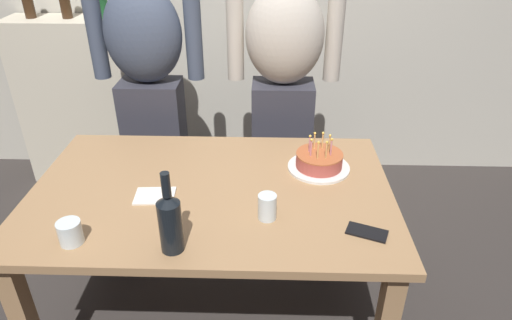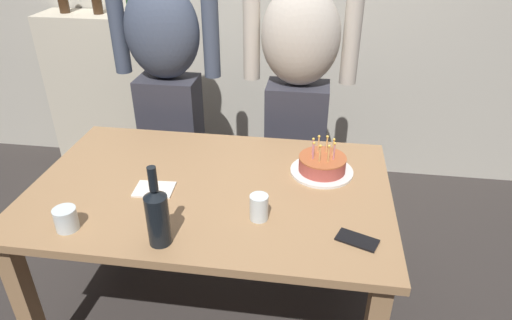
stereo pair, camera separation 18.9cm
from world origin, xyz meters
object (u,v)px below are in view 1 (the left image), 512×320
(birthday_cake, at_px, (319,162))
(person_woman_cardigan, at_px, (283,91))
(water_glass_near, at_px, (70,232))
(wine_bottle, at_px, (170,221))
(person_man_bearded, at_px, (150,90))
(water_glass_far, at_px, (267,207))
(cell_phone, at_px, (367,232))
(napkin_stack, at_px, (155,196))

(birthday_cake, bearing_deg, person_woman_cardigan, 103.86)
(water_glass_near, xyz_separation_m, wine_bottle, (0.36, -0.02, 0.07))
(birthday_cake, relative_size, water_glass_near, 3.23)
(wine_bottle, bearing_deg, person_man_bearded, 106.34)
(birthday_cake, relative_size, water_glass_far, 2.74)
(wine_bottle, xyz_separation_m, person_woman_cardigan, (0.40, 1.16, 0.02))
(cell_phone, distance_m, person_man_bearded, 1.48)
(napkin_stack, bearing_deg, cell_phone, -14.24)
(cell_phone, height_order, person_woman_cardigan, person_woman_cardigan)
(wine_bottle, bearing_deg, napkin_stack, 113.25)
(water_glass_near, height_order, water_glass_far, water_glass_far)
(birthday_cake, relative_size, cell_phone, 1.92)
(person_man_bearded, relative_size, person_woman_cardigan, 1.00)
(cell_phone, relative_size, person_woman_cardigan, 0.09)
(water_glass_near, xyz_separation_m, cell_phone, (1.04, 0.08, -0.04))
(birthday_cake, bearing_deg, wine_bottle, -134.59)
(cell_phone, bearing_deg, person_woman_cardigan, 126.60)
(water_glass_far, xyz_separation_m, napkin_stack, (-0.46, 0.13, -0.05))
(person_woman_cardigan, bearing_deg, cell_phone, 104.98)
(water_glass_near, height_order, person_man_bearded, person_man_bearded)
(napkin_stack, distance_m, person_woman_cardigan, 1.01)
(water_glass_far, height_order, wine_bottle, wine_bottle)
(water_glass_far, distance_m, person_woman_cardigan, 0.98)
(person_man_bearded, bearing_deg, cell_phone, 134.05)
(wine_bottle, bearing_deg, birthday_cake, 45.41)
(birthday_cake, distance_m, cell_phone, 0.47)
(birthday_cake, relative_size, person_man_bearded, 0.17)
(cell_phone, bearing_deg, wine_bottle, -149.60)
(person_man_bearded, bearing_deg, napkin_stack, 103.66)
(wine_bottle, bearing_deg, person_woman_cardigan, 71.06)
(cell_phone, distance_m, napkin_stack, 0.84)
(birthday_cake, xyz_separation_m, person_man_bearded, (-0.89, 0.61, 0.10))
(wine_bottle, bearing_deg, cell_phone, 8.78)
(birthday_cake, height_order, cell_phone, birthday_cake)
(napkin_stack, height_order, person_man_bearded, person_man_bearded)
(water_glass_near, distance_m, person_man_bearded, 1.14)
(birthday_cake, height_order, person_man_bearded, person_man_bearded)
(birthday_cake, xyz_separation_m, water_glass_near, (-0.91, -0.53, 0.01))
(water_glass_far, bearing_deg, person_man_bearded, 124.14)
(person_man_bearded, xyz_separation_m, person_woman_cardigan, (0.74, 0.00, 0.00))
(wine_bottle, xyz_separation_m, napkin_stack, (-0.13, 0.31, -0.11))
(person_man_bearded, distance_m, person_woman_cardigan, 0.74)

